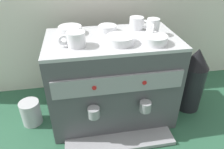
{
  "coord_description": "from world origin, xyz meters",
  "views": [
    {
      "loc": [
        -0.17,
        -0.95,
        0.87
      ],
      "look_at": [
        0.0,
        0.0,
        0.27
      ],
      "focal_mm": 33.74,
      "sensor_mm": 36.0,
      "label": 1
    }
  ],
  "objects_px": {
    "ceramic_bowl_1": "(120,40)",
    "espresso_machine": "(112,80)",
    "ceramic_bowl_0": "(108,29)",
    "coffee_grinder": "(192,80)",
    "ceramic_bowl_2": "(154,40)",
    "milk_pitcher": "(31,113)",
    "ceramic_bowl_3": "(70,30)",
    "ceramic_cup_0": "(75,39)",
    "ceramic_cup_2": "(137,23)",
    "ceramic_cup_1": "(153,28)"
  },
  "relations": [
    {
      "from": "ceramic_bowl_3",
      "to": "milk_pitcher",
      "type": "xyz_separation_m",
      "value": [
        -0.26,
        -0.09,
        -0.43
      ]
    },
    {
      "from": "ceramic_cup_0",
      "to": "coffee_grinder",
      "type": "relative_size",
      "value": 0.3
    },
    {
      "from": "ceramic_cup_0",
      "to": "ceramic_cup_2",
      "type": "relative_size",
      "value": 1.21
    },
    {
      "from": "ceramic_cup_0",
      "to": "ceramic_bowl_2",
      "type": "distance_m",
      "value": 0.36
    },
    {
      "from": "milk_pitcher",
      "to": "ceramic_bowl_1",
      "type": "bearing_deg",
      "value": -8.32
    },
    {
      "from": "ceramic_cup_0",
      "to": "ceramic_bowl_2",
      "type": "xyz_separation_m",
      "value": [
        0.35,
        -0.03,
        -0.02
      ]
    },
    {
      "from": "ceramic_bowl_1",
      "to": "espresso_machine",
      "type": "bearing_deg",
      "value": 109.43
    },
    {
      "from": "ceramic_cup_0",
      "to": "ceramic_bowl_3",
      "type": "xyz_separation_m",
      "value": [
        -0.02,
        0.16,
        -0.01
      ]
    },
    {
      "from": "ceramic_cup_2",
      "to": "ceramic_bowl_1",
      "type": "distance_m",
      "value": 0.22
    },
    {
      "from": "milk_pitcher",
      "to": "ceramic_cup_1",
      "type": "bearing_deg",
      "value": -0.33
    },
    {
      "from": "espresso_machine",
      "to": "ceramic_cup_1",
      "type": "relative_size",
      "value": 6.43
    },
    {
      "from": "ceramic_bowl_2",
      "to": "ceramic_bowl_3",
      "type": "relative_size",
      "value": 1.0
    },
    {
      "from": "ceramic_cup_2",
      "to": "ceramic_bowl_3",
      "type": "relative_size",
      "value": 0.84
    },
    {
      "from": "ceramic_cup_1",
      "to": "ceramic_bowl_0",
      "type": "relative_size",
      "value": 1.07
    },
    {
      "from": "ceramic_bowl_0",
      "to": "ceramic_bowl_3",
      "type": "xyz_separation_m",
      "value": [
        -0.19,
        0.0,
        0.0
      ]
    },
    {
      "from": "ceramic_cup_0",
      "to": "ceramic_bowl_3",
      "type": "relative_size",
      "value": 1.02
    },
    {
      "from": "espresso_machine",
      "to": "ceramic_bowl_0",
      "type": "distance_m",
      "value": 0.27
    },
    {
      "from": "ceramic_bowl_0",
      "to": "ceramic_bowl_3",
      "type": "bearing_deg",
      "value": 178.98
    },
    {
      "from": "ceramic_bowl_3",
      "to": "coffee_grinder",
      "type": "bearing_deg",
      "value": -9.46
    },
    {
      "from": "ceramic_bowl_2",
      "to": "ceramic_bowl_0",
      "type": "bearing_deg",
      "value": 134.56
    },
    {
      "from": "ceramic_cup_0",
      "to": "ceramic_bowl_1",
      "type": "distance_m",
      "value": 0.2
    },
    {
      "from": "ceramic_cup_0",
      "to": "milk_pitcher",
      "type": "height_order",
      "value": "ceramic_cup_0"
    },
    {
      "from": "ceramic_cup_1",
      "to": "milk_pitcher",
      "type": "bearing_deg",
      "value": 179.67
    },
    {
      "from": "ceramic_bowl_1",
      "to": "ceramic_bowl_3",
      "type": "bearing_deg",
      "value": 143.68
    },
    {
      "from": "espresso_machine",
      "to": "ceramic_cup_0",
      "type": "xyz_separation_m",
      "value": [
        -0.18,
        -0.07,
        0.28
      ]
    },
    {
      "from": "milk_pitcher",
      "to": "ceramic_bowl_2",
      "type": "bearing_deg",
      "value": -8.76
    },
    {
      "from": "ceramic_bowl_2",
      "to": "milk_pitcher",
      "type": "height_order",
      "value": "ceramic_bowl_2"
    },
    {
      "from": "ceramic_cup_1",
      "to": "ceramic_cup_2",
      "type": "height_order",
      "value": "ceramic_cup_1"
    },
    {
      "from": "ceramic_bowl_1",
      "to": "ceramic_cup_2",
      "type": "bearing_deg",
      "value": 53.88
    },
    {
      "from": "ceramic_cup_0",
      "to": "milk_pitcher",
      "type": "bearing_deg",
      "value": 166.59
    },
    {
      "from": "ceramic_cup_1",
      "to": "ceramic_cup_0",
      "type": "bearing_deg",
      "value": -170.47
    },
    {
      "from": "ceramic_bowl_0",
      "to": "ceramic_bowl_1",
      "type": "distance_m",
      "value": 0.16
    },
    {
      "from": "espresso_machine",
      "to": "milk_pitcher",
      "type": "height_order",
      "value": "espresso_machine"
    },
    {
      "from": "ceramic_cup_2",
      "to": "ceramic_cup_0",
      "type": "bearing_deg",
      "value": -152.33
    },
    {
      "from": "ceramic_cup_2",
      "to": "milk_pitcher",
      "type": "bearing_deg",
      "value": -170.21
    },
    {
      "from": "ceramic_bowl_0",
      "to": "coffee_grinder",
      "type": "relative_size",
      "value": 0.24
    },
    {
      "from": "ceramic_bowl_1",
      "to": "milk_pitcher",
      "type": "distance_m",
      "value": 0.65
    },
    {
      "from": "ceramic_bowl_2",
      "to": "milk_pitcher",
      "type": "relative_size",
      "value": 0.83
    },
    {
      "from": "ceramic_bowl_0",
      "to": "milk_pitcher",
      "type": "bearing_deg",
      "value": -168.69
    },
    {
      "from": "ceramic_bowl_3",
      "to": "ceramic_bowl_0",
      "type": "bearing_deg",
      "value": -1.02
    },
    {
      "from": "ceramic_bowl_0",
      "to": "ceramic_bowl_2",
      "type": "bearing_deg",
      "value": -45.44
    },
    {
      "from": "coffee_grinder",
      "to": "ceramic_cup_0",
      "type": "bearing_deg",
      "value": -175.64
    },
    {
      "from": "ceramic_bowl_0",
      "to": "ceramic_bowl_2",
      "type": "height_order",
      "value": "ceramic_bowl_2"
    },
    {
      "from": "ceramic_bowl_1",
      "to": "milk_pitcher",
      "type": "xyz_separation_m",
      "value": [
        -0.48,
        0.07,
        -0.43
      ]
    },
    {
      "from": "ceramic_bowl_0",
      "to": "ceramic_bowl_2",
      "type": "relative_size",
      "value": 0.8
    },
    {
      "from": "coffee_grinder",
      "to": "ceramic_cup_2",
      "type": "bearing_deg",
      "value": 158.71
    },
    {
      "from": "ceramic_bowl_3",
      "to": "ceramic_cup_2",
      "type": "bearing_deg",
      "value": 1.96
    },
    {
      "from": "ceramic_cup_2",
      "to": "milk_pitcher",
      "type": "xyz_separation_m",
      "value": [
        -0.61,
        -0.11,
        -0.44
      ]
    },
    {
      "from": "espresso_machine",
      "to": "ceramic_cup_1",
      "type": "height_order",
      "value": "ceramic_cup_1"
    },
    {
      "from": "ceramic_cup_0",
      "to": "ceramic_cup_2",
      "type": "bearing_deg",
      "value": 27.67
    }
  ]
}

